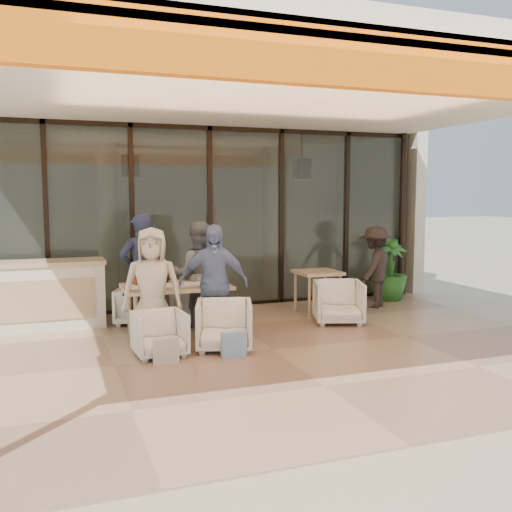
{
  "coord_description": "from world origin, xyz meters",
  "views": [
    {
      "loc": [
        -2.65,
        -6.69,
        2.03
      ],
      "look_at": [
        0.1,
        0.9,
        1.15
      ],
      "focal_mm": 40.0,
      "sensor_mm": 36.0,
      "label": 1
    }
  ],
  "objects": [
    {
      "name": "diner_periwinkle",
      "position": [
        -0.57,
        0.76,
        0.81
      ],
      "size": [
        1.02,
        0.63,
        1.63
      ],
      "primitive_type": "imported",
      "rotation": [
        0.0,
        0.0,
        -0.27
      ],
      "color": "#728BBE",
      "rests_on": "ground"
    },
    {
      "name": "tote_bag_cream",
      "position": [
        -1.41,
        -0.14,
        0.17
      ],
      "size": [
        0.3,
        0.1,
        0.34
      ],
      "primitive_type": "cube",
      "color": "silver",
      "rests_on": "ground"
    },
    {
      "name": "side_chair",
      "position": [
        1.55,
        1.12,
        0.38
      ],
      "size": [
        0.92,
        0.89,
        0.76
      ],
      "primitive_type": "imported",
      "rotation": [
        0.0,
        0.0,
        -0.34
      ],
      "color": "white",
      "rests_on": "ground"
    },
    {
      "name": "side_table",
      "position": [
        1.55,
        1.87,
        0.64
      ],
      "size": [
        0.7,
        0.7,
        0.74
      ],
      "color": "tan",
      "rests_on": "ground"
    },
    {
      "name": "terrace_structure",
      "position": [
        0.0,
        -0.26,
        3.25
      ],
      "size": [
        8.0,
        6.0,
        3.4
      ],
      "color": "silver",
      "rests_on": "ground"
    },
    {
      "name": "terrace_floor",
      "position": [
        0.0,
        0.0,
        0.01
      ],
      "size": [
        8.0,
        6.0,
        0.01
      ],
      "primitive_type": "cube",
      "color": "tan",
      "rests_on": "ground"
    },
    {
      "name": "chair_near_right",
      "position": [
        -0.57,
        0.26,
        0.36
      ],
      "size": [
        0.87,
        0.84,
        0.73
      ],
      "primitive_type": "imported",
      "rotation": [
        0.0,
        0.0,
        -0.3
      ],
      "color": "white",
      "rests_on": "ground"
    },
    {
      "name": "chair_near_left",
      "position": [
        -1.41,
        0.26,
        0.32
      ],
      "size": [
        0.66,
        0.62,
        0.64
      ],
      "primitive_type": "imported",
      "rotation": [
        0.0,
        0.0,
        0.07
      ],
      "color": "white",
      "rests_on": "ground"
    },
    {
      "name": "diner_cream",
      "position": [
        -1.41,
        0.76,
        0.8
      ],
      "size": [
        0.88,
        0.68,
        1.6
      ],
      "primitive_type": "imported",
      "rotation": [
        0.0,
        0.0,
        -0.24
      ],
      "color": "beige",
      "rests_on": "ground"
    },
    {
      "name": "dining_table",
      "position": [
        -1.0,
        1.22,
        0.69
      ],
      "size": [
        1.5,
        0.9,
        0.93
      ],
      "color": "tan",
      "rests_on": "ground"
    },
    {
      "name": "tote_bag_blue",
      "position": [
        -0.57,
        -0.14,
        0.17
      ],
      "size": [
        0.3,
        0.1,
        0.34
      ],
      "primitive_type": "cube",
      "color": "#99BFD8",
      "rests_on": "ground"
    },
    {
      "name": "standing_woman",
      "position": [
        2.75,
        1.99,
        0.74
      ],
      "size": [
        1.09,
        1.0,
        1.47
      ],
      "primitive_type": "imported",
      "rotation": [
        0.0,
        0.0,
        3.78
      ],
      "color": "black",
      "rests_on": "ground"
    },
    {
      "name": "host_counter",
      "position": [
        -2.81,
        2.3,
        0.53
      ],
      "size": [
        1.85,
        0.65,
        1.04
      ],
      "color": "silver",
      "rests_on": "ground"
    },
    {
      "name": "diner_grey",
      "position": [
        -0.57,
        1.66,
        0.81
      ],
      "size": [
        0.9,
        0.76,
        1.63
      ],
      "primitive_type": "imported",
      "rotation": [
        0.0,
        0.0,
        2.94
      ],
      "color": "slate",
      "rests_on": "ground"
    },
    {
      "name": "potted_palm",
      "position": [
        3.37,
        2.52,
        0.62
      ],
      "size": [
        0.84,
        0.84,
        1.24
      ],
      "primitive_type": "imported",
      "rotation": [
        0.0,
        0.0,
        0.23
      ],
      "color": "#1E5919",
      "rests_on": "ground"
    },
    {
      "name": "glass_storefront",
      "position": [
        0.0,
        3.0,
        1.6
      ],
      "size": [
        8.08,
        0.1,
        3.2
      ],
      "color": "#9EADA3",
      "rests_on": "ground"
    },
    {
      "name": "ground",
      "position": [
        0.0,
        0.0,
        0.0
      ],
      "size": [
        70.0,
        70.0,
        0.0
      ],
      "primitive_type": "plane",
      "color": "#C6B293",
      "rests_on": "ground"
    },
    {
      "name": "chair_far_left",
      "position": [
        -1.41,
        2.16,
        0.32
      ],
      "size": [
        0.79,
        0.77,
        0.65
      ],
      "primitive_type": "imported",
      "rotation": [
        0.0,
        0.0,
        2.79
      ],
      "color": "white",
      "rests_on": "ground"
    },
    {
      "name": "diner_navy",
      "position": [
        -1.41,
        1.66,
        0.88
      ],
      "size": [
        0.72,
        0.55,
        1.76
      ],
      "primitive_type": "imported",
      "rotation": [
        0.0,
        0.0,
        3.36
      ],
      "color": "#171F32",
      "rests_on": "ground"
    },
    {
      "name": "interior_block",
      "position": [
        0.01,
        5.31,
        2.23
      ],
      "size": [
        9.05,
        3.62,
        3.52
      ],
      "color": "silver",
      "rests_on": "ground"
    },
    {
      "name": "chair_far_right",
      "position": [
        -0.57,
        2.16,
        0.33
      ],
      "size": [
        0.74,
        0.7,
        0.66
      ],
      "primitive_type": "imported",
      "rotation": [
        0.0,
        0.0,
        2.97
      ],
      "color": "white",
      "rests_on": "ground"
    }
  ]
}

